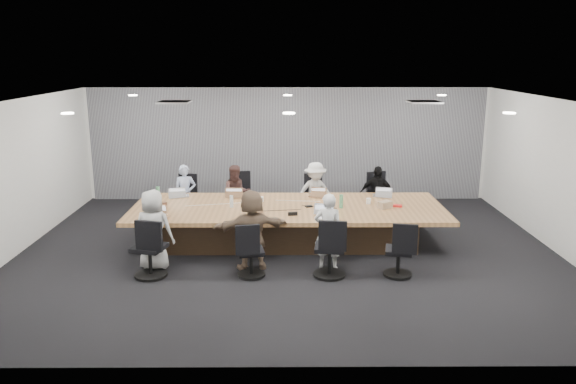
{
  "coord_description": "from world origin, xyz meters",
  "views": [
    {
      "loc": [
        -0.06,
        -9.95,
        3.61
      ],
      "look_at": [
        0.0,
        0.4,
        1.05
      ],
      "focal_mm": 35.0,
      "sensor_mm": 36.0,
      "label": 1
    }
  ],
  "objects_px": {
    "chair_5": "(251,256)",
    "person_3": "(377,195)",
    "person_0": "(185,194)",
    "canvas_bag": "(385,205)",
    "laptop_1": "(234,196)",
    "laptop_5": "(254,218)",
    "person_1": "(237,194)",
    "laptop_4": "(160,218)",
    "chair_0": "(188,202)",
    "chair_6": "(330,252)",
    "chair_2": "(314,202)",
    "bottle_clear": "(231,201)",
    "bottle_green_left": "(158,193)",
    "mug_brown": "(165,205)",
    "stapler": "(293,214)",
    "chair_7": "(398,255)",
    "conference_table": "(288,223)",
    "person_6": "(328,231)",
    "chair_3": "(374,200)",
    "chair_1": "(238,200)",
    "snack_packet": "(398,206)",
    "laptop_3": "(381,196)",
    "person_5": "(252,230)",
    "person_2": "(315,193)",
    "laptop_6": "(326,218)",
    "laptop_2": "(317,196)",
    "person_4": "(153,230)",
    "bottle_green_right": "(341,201)",
    "chair_4": "(150,252)"
  },
  "relations": [
    {
      "from": "conference_table",
      "to": "laptop_3",
      "type": "height_order",
      "value": "laptop_3"
    },
    {
      "from": "chair_5",
      "to": "laptop_1",
      "type": "xyz_separation_m",
      "value": [
        -0.48,
        2.5,
        0.39
      ]
    },
    {
      "from": "laptop_2",
      "to": "person_3",
      "type": "distance_m",
      "value": 1.45
    },
    {
      "from": "snack_packet",
      "to": "laptop_4",
      "type": "bearing_deg",
      "value": -170.26
    },
    {
      "from": "mug_brown",
      "to": "stapler",
      "type": "relative_size",
      "value": 0.66
    },
    {
      "from": "chair_2",
      "to": "chair_3",
      "type": "height_order",
      "value": "chair_3"
    },
    {
      "from": "chair_2",
      "to": "canvas_bag",
      "type": "bearing_deg",
      "value": 129.11
    },
    {
      "from": "laptop_1",
      "to": "laptop_5",
      "type": "bearing_deg",
      "value": 109.21
    },
    {
      "from": "conference_table",
      "to": "bottle_green_left",
      "type": "height_order",
      "value": "bottle_green_left"
    },
    {
      "from": "laptop_2",
      "to": "bottle_green_right",
      "type": "bearing_deg",
      "value": 126.05
    },
    {
      "from": "laptop_2",
      "to": "snack_packet",
      "type": "xyz_separation_m",
      "value": [
        1.51,
        -0.84,
        0.01
      ]
    },
    {
      "from": "laptop_4",
      "to": "person_6",
      "type": "bearing_deg",
      "value": 4.27
    },
    {
      "from": "chair_0",
      "to": "chair_6",
      "type": "relative_size",
      "value": 0.91
    },
    {
      "from": "chair_3",
      "to": "chair_0",
      "type": "bearing_deg",
      "value": -18.64
    },
    {
      "from": "laptop_3",
      "to": "chair_0",
      "type": "bearing_deg",
      "value": -2.9
    },
    {
      "from": "person_3",
      "to": "laptop_3",
      "type": "bearing_deg",
      "value": -81.79
    },
    {
      "from": "chair_4",
      "to": "chair_7",
      "type": "height_order",
      "value": "chair_4"
    },
    {
      "from": "person_5",
      "to": "laptop_5",
      "type": "bearing_deg",
      "value": -104.57
    },
    {
      "from": "laptop_1",
      "to": "person_3",
      "type": "relative_size",
      "value": 0.28
    },
    {
      "from": "chair_6",
      "to": "person_1",
      "type": "relative_size",
      "value": 0.66
    },
    {
      "from": "chair_5",
      "to": "person_3",
      "type": "relative_size",
      "value": 0.57
    },
    {
      "from": "chair_0",
      "to": "chair_1",
      "type": "relative_size",
      "value": 0.89
    },
    {
      "from": "conference_table",
      "to": "person_1",
      "type": "height_order",
      "value": "person_1"
    },
    {
      "from": "chair_2",
      "to": "bottle_clear",
      "type": "relative_size",
      "value": 3.32
    },
    {
      "from": "person_1",
      "to": "stapler",
      "type": "relative_size",
      "value": 7.42
    },
    {
      "from": "chair_0",
      "to": "person_1",
      "type": "height_order",
      "value": "person_1"
    },
    {
      "from": "laptop_1",
      "to": "person_5",
      "type": "bearing_deg",
      "value": 105.09
    },
    {
      "from": "chair_0",
      "to": "stapler",
      "type": "height_order",
      "value": "stapler"
    },
    {
      "from": "stapler",
      "to": "canvas_bag",
      "type": "relative_size",
      "value": 0.69
    },
    {
      "from": "bottle_green_left",
      "to": "mug_brown",
      "type": "height_order",
      "value": "bottle_green_left"
    },
    {
      "from": "chair_0",
      "to": "laptop_6",
      "type": "relative_size",
      "value": 2.17
    },
    {
      "from": "laptop_1",
      "to": "bottle_green_left",
      "type": "height_order",
      "value": "bottle_green_left"
    },
    {
      "from": "person_0",
      "to": "canvas_bag",
      "type": "bearing_deg",
      "value": -24.78
    },
    {
      "from": "laptop_4",
      "to": "bottle_green_left",
      "type": "bearing_deg",
      "value": 118.55
    },
    {
      "from": "chair_5",
      "to": "bottle_green_right",
      "type": "bearing_deg",
      "value": 34.23
    },
    {
      "from": "person_5",
      "to": "stapler",
      "type": "distance_m",
      "value": 1.01
    },
    {
      "from": "chair_7",
      "to": "mug_brown",
      "type": "xyz_separation_m",
      "value": [
        -4.18,
        1.6,
        0.43
      ]
    },
    {
      "from": "person_3",
      "to": "person_4",
      "type": "height_order",
      "value": "person_4"
    },
    {
      "from": "person_1",
      "to": "laptop_4",
      "type": "relative_size",
      "value": 4.44
    },
    {
      "from": "person_6",
      "to": "laptop_1",
      "type": "bearing_deg",
      "value": -37.2
    },
    {
      "from": "chair_4",
      "to": "bottle_green_left",
      "type": "bearing_deg",
      "value": 113.28
    },
    {
      "from": "chair_5",
      "to": "snack_packet",
      "type": "bearing_deg",
      "value": 21.44
    },
    {
      "from": "chair_1",
      "to": "mug_brown",
      "type": "xyz_separation_m",
      "value": [
        -1.25,
        -1.8,
        0.36
      ]
    },
    {
      "from": "chair_2",
      "to": "person_2",
      "type": "xyz_separation_m",
      "value": [
        0.0,
        -0.35,
        0.29
      ]
    },
    {
      "from": "chair_7",
      "to": "person_1",
      "type": "relative_size",
      "value": 0.58
    },
    {
      "from": "chair_3",
      "to": "laptop_4",
      "type": "relative_size",
      "value": 2.93
    },
    {
      "from": "laptop_6",
      "to": "bottle_clear",
      "type": "height_order",
      "value": "bottle_clear"
    },
    {
      "from": "chair_5",
      "to": "person_1",
      "type": "distance_m",
      "value": 3.1
    },
    {
      "from": "stapler",
      "to": "person_0",
      "type": "bearing_deg",
      "value": 130.03
    },
    {
      "from": "laptop_5",
      "to": "conference_table",
      "type": "bearing_deg",
      "value": 44.65
    }
  ]
}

